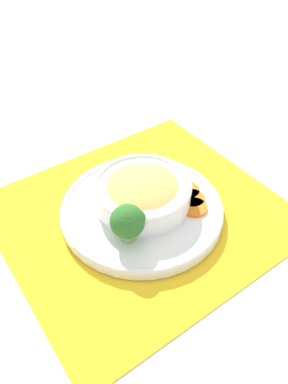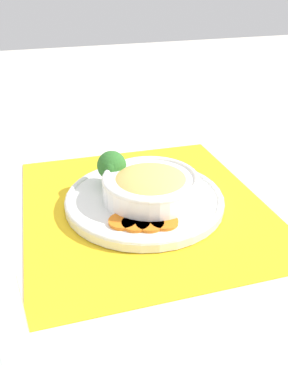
# 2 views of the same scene
# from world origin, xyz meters

# --- Properties ---
(ground_plane) EXTENTS (4.00, 4.00, 0.00)m
(ground_plane) POSITION_xyz_m (0.00, 0.00, 0.00)
(ground_plane) COLOR beige
(placemat) EXTENTS (0.54, 0.50, 0.00)m
(placemat) POSITION_xyz_m (0.00, 0.00, 0.00)
(placemat) COLOR yellow
(placemat) RESTS_ON ground_plane
(plate) EXTENTS (0.31, 0.31, 0.02)m
(plate) POSITION_xyz_m (0.00, 0.00, 0.02)
(plate) COLOR white
(plate) RESTS_ON placemat
(bowl) EXTENTS (0.18, 0.18, 0.06)m
(bowl) POSITION_xyz_m (-0.01, -0.01, 0.05)
(bowl) COLOR white
(bowl) RESTS_ON plate
(broccoli_floret) EXTENTS (0.06, 0.06, 0.07)m
(broccoli_floret) POSITION_xyz_m (0.07, 0.04, 0.06)
(broccoli_floret) COLOR #84AD5B
(broccoli_floret) RESTS_ON plate
(carrot_slice_near) EXTENTS (0.05, 0.05, 0.01)m
(carrot_slice_near) POSITION_xyz_m (-0.07, 0.07, 0.02)
(carrot_slice_near) COLOR orange
(carrot_slice_near) RESTS_ON plate
(carrot_slice_middle) EXTENTS (0.05, 0.05, 0.01)m
(carrot_slice_middle) POSITION_xyz_m (-0.09, 0.05, 0.02)
(carrot_slice_middle) COLOR orange
(carrot_slice_middle) RESTS_ON plate
(carrot_slice_far) EXTENTS (0.05, 0.05, 0.01)m
(carrot_slice_far) POSITION_xyz_m (-0.09, 0.03, 0.02)
(carrot_slice_far) COLOR orange
(carrot_slice_far) RESTS_ON plate
(carrot_slice_extra) EXTENTS (0.05, 0.05, 0.01)m
(carrot_slice_extra) POSITION_xyz_m (-0.10, 0.00, 0.02)
(carrot_slice_extra) COLOR orange
(carrot_slice_extra) RESTS_ON plate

